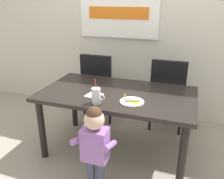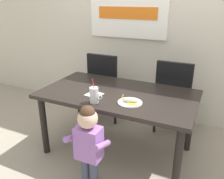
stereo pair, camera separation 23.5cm
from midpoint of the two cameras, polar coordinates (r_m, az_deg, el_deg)
ground_plane at (r=2.80m, az=-1.35°, el=-14.54°), size 24.00×24.00×0.00m
back_wall at (r=3.33m, az=5.32°, el=18.04°), size 6.40×0.17×2.90m
dining_table at (r=2.48m, az=-1.48°, el=-2.61°), size 1.60×0.89×0.72m
dining_chair_left at (r=3.24m, az=-5.17°, el=1.49°), size 0.44×0.44×0.96m
dining_chair_right at (r=3.03m, az=11.33°, el=-0.33°), size 0.44×0.45×0.96m
toddler_standing at (r=2.02m, az=-7.62°, el=-12.34°), size 0.33×0.24×0.84m
milk_cup at (r=2.18m, az=-6.94°, el=-1.83°), size 0.13×0.08×0.25m
snack_plate at (r=2.21m, az=1.83°, el=-3.05°), size 0.23×0.23×0.01m
peeled_banana at (r=2.19m, az=1.96°, el=-2.57°), size 0.17×0.11×0.07m
paper_napkin at (r=2.38m, az=-7.24°, el=-1.43°), size 0.17×0.17×0.00m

